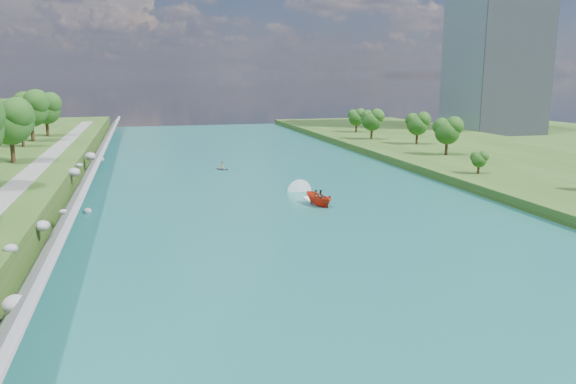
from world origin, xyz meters
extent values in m
plane|color=#2D5119|center=(0.00, 0.00, 0.00)|extent=(260.00, 260.00, 0.00)
cube|color=#1A6465|center=(0.00, 20.00, 0.05)|extent=(55.00, 240.00, 0.10)
cube|color=slate|center=(-25.85, 20.00, 1.80)|extent=(3.54, 236.00, 4.05)
ellipsoid|color=gray|center=(-26.13, -13.89, 2.08)|extent=(1.55, 1.66, 1.16)
ellipsoid|color=gray|center=(-27.73, -6.32, 3.61)|extent=(1.04, 0.90, 0.72)
ellipsoid|color=gray|center=(-27.03, 3.37, 2.81)|extent=(1.33, 1.64, 0.98)
ellipsoid|color=gray|center=(-26.16, 11.16, 2.26)|extent=(0.94, 0.82, 0.55)
ellipsoid|color=gray|center=(-24.56, 19.50, 0.28)|extent=(0.98, 1.21, 0.77)
ellipsoid|color=gray|center=(-27.06, 30.88, 3.32)|extent=(1.68, 2.12, 1.23)
ellipsoid|color=gray|center=(-27.12, 38.46, 3.14)|extent=(1.04, 1.11, 0.67)
ellipsoid|color=gray|center=(-26.38, 49.69, 2.93)|extent=(1.80, 2.10, 1.41)
ellipsoid|color=gray|center=(-25.36, 55.09, 1.55)|extent=(1.71, 2.02, 1.19)
cube|color=gray|center=(-32.50, 20.00, 3.55)|extent=(3.00, 200.00, 0.10)
cube|color=gray|center=(82.50, 95.00, 30.00)|extent=(22.00, 22.00, 60.00)
ellipsoid|color=#134A15|center=(-36.80, 41.36, 9.21)|extent=(6.85, 6.85, 11.42)
ellipsoid|color=#134A15|center=(-39.14, 62.02, 7.67)|extent=(5.00, 5.00, 8.33)
ellipsoid|color=#134A15|center=(-38.98, 71.24, 9.51)|extent=(7.21, 7.21, 12.02)
ellipsoid|color=#134A15|center=(-37.59, 80.86, 9.00)|extent=(6.60, 6.60, 11.00)
ellipsoid|color=#134A15|center=(32.90, 24.84, 3.59)|extent=(2.51, 2.51, 4.18)
ellipsoid|color=#134A15|center=(39.02, 45.11, 5.79)|extent=(5.15, 5.15, 8.58)
ellipsoid|color=#134A15|center=(41.62, 62.25, 5.69)|extent=(5.03, 5.03, 8.39)
ellipsoid|color=#134A15|center=(35.76, 74.02, 5.74)|extent=(5.09, 5.09, 8.48)
ellipsoid|color=#134A15|center=(38.53, 91.07, 5.19)|extent=(4.43, 4.43, 7.38)
imported|color=red|center=(3.91, 15.99, 1.00)|extent=(3.20, 4.97, 1.80)
imported|color=#66605B|center=(3.51, 15.59, 1.35)|extent=(0.68, 0.46, 1.80)
imported|color=#66605B|center=(4.41, 16.49, 1.22)|extent=(0.88, 0.76, 1.55)
cube|color=white|center=(3.91, 18.99, 0.13)|extent=(0.90, 5.00, 0.06)
imported|color=gray|center=(-4.05, 47.01, 0.38)|extent=(3.15, 3.36, 0.57)
imported|color=#66605B|center=(-4.05, 47.01, 0.97)|extent=(0.67, 0.50, 1.25)
camera|label=1|loc=(-17.61, -51.16, 16.51)|focal=35.00mm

